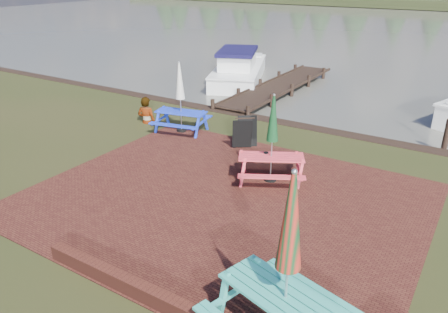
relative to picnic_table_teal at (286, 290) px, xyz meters
name	(u,v)px	position (x,y,z in m)	size (l,w,h in m)	color
ground	(200,219)	(-3.05, 2.20, -0.98)	(120.00, 120.00, 0.00)	black
paving	(224,200)	(-3.05, 3.20, -0.97)	(9.00, 7.50, 0.02)	#3C1713
water	(441,32)	(-3.05, 39.20, -0.98)	(120.00, 60.00, 0.02)	#49463F
picnic_table_teal	(286,290)	(0.00, 0.00, 0.00)	(2.42, 2.27, 2.80)	teal
picnic_table_red	(272,152)	(-2.57, 4.73, -0.17)	(2.16, 2.08, 2.30)	#DC3845
picnic_table_blue	(181,108)	(-6.82, 6.50, -0.16)	(1.97, 1.83, 2.34)	blue
chalkboard	(245,132)	(-4.29, 6.38, -0.48)	(0.62, 0.86, 0.96)	black
jetty	(278,86)	(-6.55, 13.48, -0.87)	(1.76, 9.08, 1.00)	black
boat_jetty	(239,70)	(-9.25, 14.48, -0.62)	(4.51, 6.77, 1.86)	white
person	(145,97)	(-8.43, 6.57, -0.04)	(0.69, 0.45, 1.88)	gray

